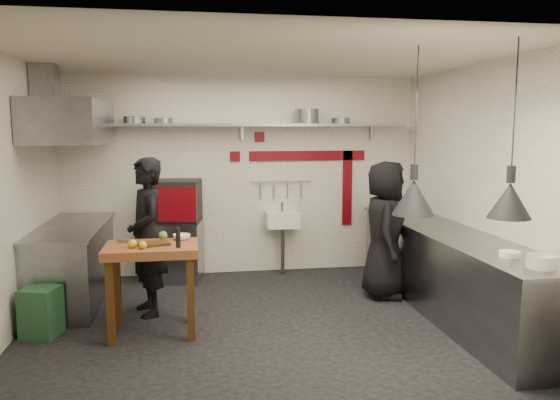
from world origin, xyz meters
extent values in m
plane|color=black|center=(0.00, 0.00, 0.00)|extent=(5.00, 5.00, 0.00)
plane|color=beige|center=(0.00, 0.00, 2.80)|extent=(5.00, 5.00, 0.00)
cube|color=white|center=(0.00, 2.10, 1.40)|extent=(5.00, 0.04, 2.80)
cube|color=white|center=(0.00, -2.10, 1.40)|extent=(5.00, 0.04, 2.80)
cube|color=white|center=(-2.50, 0.00, 1.40)|extent=(0.04, 4.20, 2.80)
cube|color=white|center=(2.50, 0.00, 1.40)|extent=(0.04, 4.20, 2.80)
cube|color=#5F060E|center=(0.95, 2.08, 1.68)|extent=(1.70, 0.02, 0.14)
cube|color=#5F060E|center=(1.55, 2.08, 1.20)|extent=(0.14, 0.02, 1.10)
cube|color=#5F060E|center=(0.25, 2.08, 1.95)|extent=(0.14, 0.02, 0.14)
cube|color=#5F060E|center=(-0.10, 2.08, 1.68)|extent=(0.14, 0.02, 0.14)
cube|color=slate|center=(0.00, 1.92, 2.12)|extent=(4.60, 0.34, 0.04)
cube|color=slate|center=(-1.90, 2.07, 2.02)|extent=(0.04, 0.06, 0.24)
cube|color=slate|center=(0.00, 2.07, 2.02)|extent=(0.04, 0.06, 0.24)
cube|color=slate|center=(1.90, 2.07, 2.02)|extent=(0.04, 0.06, 0.24)
cylinder|color=slate|center=(-1.45, 1.92, 2.19)|extent=(0.37, 0.37, 0.09)
cylinder|color=slate|center=(-1.07, 1.92, 2.18)|extent=(0.28, 0.28, 0.07)
cylinder|color=slate|center=(0.90, 1.92, 2.24)|extent=(0.37, 0.37, 0.20)
cylinder|color=slate|center=(1.39, 1.92, 2.18)|extent=(0.32, 0.32, 0.08)
cube|color=slate|center=(-0.95, 1.82, 0.40)|extent=(0.77, 0.72, 0.80)
cube|color=black|center=(-0.91, 1.82, 1.09)|extent=(0.69, 0.65, 0.58)
cube|color=#5F060E|center=(-0.91, 1.50, 1.09)|extent=(0.50, 0.11, 0.46)
cube|color=black|center=(-0.91, 1.50, 1.09)|extent=(0.39, 0.08, 0.34)
cube|color=white|center=(0.55, 1.92, 0.78)|extent=(0.46, 0.34, 0.22)
cylinder|color=slate|center=(0.55, 1.92, 0.96)|extent=(0.03, 0.03, 0.14)
cylinder|color=slate|center=(0.55, 1.88, 0.34)|extent=(0.06, 0.06, 0.66)
cylinder|color=slate|center=(0.55, 2.06, 1.32)|extent=(0.90, 0.02, 0.02)
cube|color=slate|center=(2.15, 0.00, 0.45)|extent=(0.70, 3.80, 0.90)
cube|color=slate|center=(2.15, 0.00, 0.92)|extent=(0.76, 3.90, 0.03)
cylinder|color=white|center=(2.12, -1.65, 0.99)|extent=(0.30, 0.30, 0.11)
cylinder|color=white|center=(2.10, -1.24, 0.96)|extent=(0.19, 0.19, 0.05)
cube|color=slate|center=(-2.15, 1.05, 0.45)|extent=(0.70, 1.90, 0.90)
cube|color=slate|center=(-2.15, 1.05, 0.92)|extent=(0.76, 2.00, 0.03)
cube|color=slate|center=(-2.10, 1.05, 2.15)|extent=(0.78, 1.60, 0.50)
cube|color=slate|center=(-2.35, 1.05, 2.55)|extent=(0.28, 0.28, 0.50)
cube|color=#21522F|center=(-2.24, -0.06, 0.25)|extent=(0.41, 0.41, 0.50)
cube|color=#462910|center=(-1.11, -0.17, 0.93)|extent=(0.35, 0.30, 0.02)
cylinder|color=black|center=(-0.86, -0.33, 1.02)|extent=(0.06, 0.06, 0.20)
sphere|color=gold|center=(-1.30, -0.27, 0.96)|extent=(0.09, 0.09, 0.09)
sphere|color=gold|center=(-1.20, -0.34, 0.96)|extent=(0.10, 0.10, 0.08)
sphere|color=#5D913B|center=(-1.02, 0.05, 0.97)|extent=(0.12, 0.12, 0.09)
cube|color=slate|center=(-1.38, 0.02, 0.94)|extent=(0.18, 0.15, 0.03)
imported|color=white|center=(-0.83, 0.05, 0.95)|extent=(0.24, 0.24, 0.06)
imported|color=black|center=(-1.22, 0.46, 0.88)|extent=(0.60, 0.74, 1.76)
imported|color=black|center=(1.61, 0.64, 0.84)|extent=(0.76, 0.95, 1.68)
camera|label=1|loc=(-0.72, -5.65, 2.09)|focal=35.00mm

